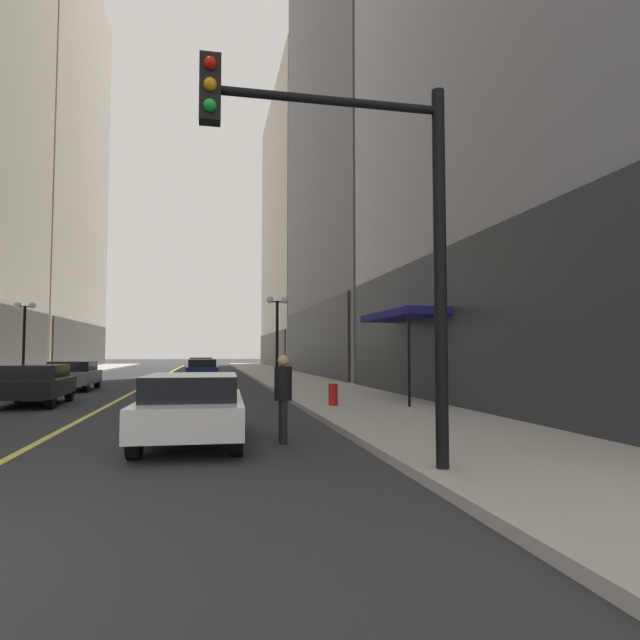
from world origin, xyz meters
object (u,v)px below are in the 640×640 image
pedestrian_in_black_coat (283,392)px  street_lamp_left_far (24,324)px  fire_hydrant_right (333,397)px  car_white (192,405)px  car_navy (202,369)px  car_black (35,383)px  car_yellow (201,365)px  street_lamp_right_mid (277,320)px  traffic_light_near_right (368,207)px  car_grey (72,375)px

pedestrian_in_black_coat → street_lamp_left_far: bearing=117.8°
pedestrian_in_black_coat → fire_hydrant_right: size_ratio=2.12×
street_lamp_left_far → car_white: bearing=-65.6°
car_white → car_navy: same height
car_black → fire_hydrant_right: (9.32, -3.55, -0.32)m
car_white → car_black: size_ratio=1.09×
car_yellow → street_lamp_right_mid: size_ratio=0.95×
car_white → street_lamp_left_far: size_ratio=1.01×
traffic_light_near_right → street_lamp_left_far: 27.00m
car_white → fire_hydrant_right: 6.53m
car_grey → fire_hydrant_right: (9.80, -10.75, -0.32)m
car_black → car_navy: 15.44m
car_navy → car_yellow: same height
car_grey → street_lamp_right_mid: street_lamp_right_mid is taller
car_grey → traffic_light_near_right: bearing=-67.3°
traffic_light_near_right → street_lamp_right_mid: traffic_light_near_right is taller
car_navy → street_lamp_right_mid: 9.36m
traffic_light_near_right → street_lamp_left_far: (-11.75, 24.30, -0.49)m
street_lamp_left_far → car_grey: bearing=-52.7°
fire_hydrant_right → street_lamp_left_far: bearing=130.9°
car_white → car_black: bearing=121.5°
car_black → pedestrian_in_black_coat: (7.05, -9.11, 0.27)m
car_navy → fire_hydrant_right: car_navy is taller
car_white → car_yellow: 33.38m
car_black → pedestrian_in_black_coat: pedestrian_in_black_coat is taller
car_navy → car_black: bearing=-109.9°
street_lamp_left_far → street_lamp_right_mid: same height
car_black → car_yellow: (5.01, 24.66, 0.00)m
traffic_light_near_right → street_lamp_left_far: size_ratio=1.28×
car_navy → car_yellow: bearing=91.4°
car_grey → car_white: bearing=-69.9°
street_lamp_right_mid → car_grey: bearing=174.0°
car_navy → street_lamp_left_far: size_ratio=0.93×
car_yellow → car_white: bearing=-89.4°
street_lamp_left_far → fire_hydrant_right: 20.51m
traffic_light_near_right → car_black: bearing=121.9°
car_white → pedestrian_in_black_coat: pedestrian_in_black_coat is taller
car_yellow → pedestrian_in_black_coat: pedestrian_in_black_coat is taller
car_navy → car_yellow: 10.15m
car_yellow → traffic_light_near_right: bearing=-85.8°
pedestrian_in_black_coat → traffic_light_near_right: size_ratio=0.30×
car_black → pedestrian_in_black_coat: 11.52m
car_white → street_lamp_right_mid: (3.48, 14.95, 2.54)m
traffic_light_near_right → pedestrian_in_black_coat: bearing=101.9°
car_black → traffic_light_near_right: 15.02m
car_yellow → street_lamp_right_mid: (3.81, -18.43, 2.54)m
street_lamp_left_far → car_black: bearing=-71.3°
traffic_light_near_right → fire_hydrant_right: 9.68m
car_navy → pedestrian_in_black_coat: 23.69m
car_black → car_yellow: same height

